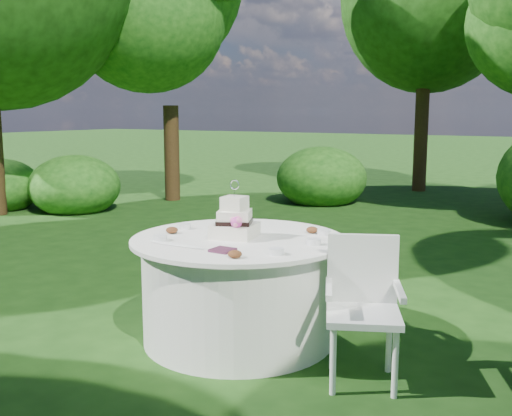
# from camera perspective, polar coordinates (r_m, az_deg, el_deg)

# --- Properties ---
(ground) EXTENTS (80.00, 80.00, 0.00)m
(ground) POSITION_cam_1_polar(r_m,az_deg,el_deg) (4.58, -1.65, -12.30)
(ground) COLOR #15370F
(ground) RESTS_ON ground
(napkins) EXTENTS (0.14, 0.14, 0.02)m
(napkins) POSITION_cam_1_polar(r_m,az_deg,el_deg) (3.93, -3.20, -4.02)
(napkins) COLOR #451D33
(napkins) RESTS_ON table
(feather_plume) EXTENTS (0.48, 0.07, 0.01)m
(feather_plume) POSITION_cam_1_polar(r_m,az_deg,el_deg) (4.13, -7.60, -3.48)
(feather_plume) COLOR white
(feather_plume) RESTS_ON table
(table) EXTENTS (1.56, 1.56, 0.77)m
(table) POSITION_cam_1_polar(r_m,az_deg,el_deg) (4.45, -1.67, -7.64)
(table) COLOR white
(table) RESTS_ON ground
(cake) EXTENTS (0.36, 0.36, 0.42)m
(cake) POSITION_cam_1_polar(r_m,az_deg,el_deg) (4.34, -2.04, -1.33)
(cake) COLOR silver
(cake) RESTS_ON table
(chair) EXTENTS (0.59, 0.59, 0.90)m
(chair) POSITION_cam_1_polar(r_m,az_deg,el_deg) (3.84, 10.14, -8.46)
(chair) COLOR white
(chair) RESTS_ON ground
(votives) EXTENTS (1.22, 0.88, 0.04)m
(votives) POSITION_cam_1_polar(r_m,az_deg,el_deg) (4.36, -0.78, -2.54)
(votives) COLOR silver
(votives) RESTS_ON table
(petal_cups) EXTENTS (0.99, 1.04, 0.05)m
(petal_cups) POSITION_cam_1_polar(r_m,az_deg,el_deg) (4.25, -1.54, -2.78)
(petal_cups) COLOR #562D16
(petal_cups) RESTS_ON table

